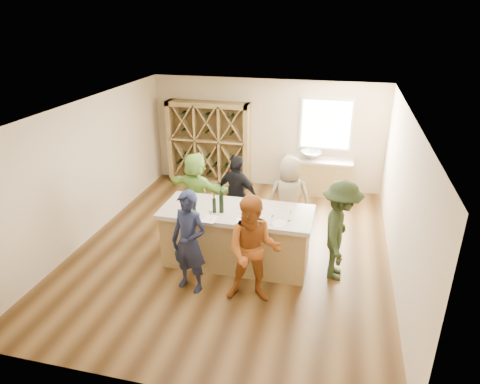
% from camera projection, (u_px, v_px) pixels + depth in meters
% --- Properties ---
extents(floor, '(6.00, 7.00, 0.10)m').
position_uv_depth(floor, '(233.00, 250.00, 8.53)').
color(floor, brown).
rests_on(floor, ground).
extents(ceiling, '(6.00, 7.00, 0.10)m').
position_uv_depth(ceiling, '(232.00, 106.00, 7.38)').
color(ceiling, white).
rests_on(ceiling, ground).
extents(wall_back, '(6.00, 0.10, 2.80)m').
position_uv_depth(wall_back, '(267.00, 133.00, 11.12)').
color(wall_back, beige).
rests_on(wall_back, ground).
extents(wall_front, '(6.00, 0.10, 2.80)m').
position_uv_depth(wall_front, '(152.00, 299.00, 4.79)').
color(wall_front, beige).
rests_on(wall_front, ground).
extents(wall_left, '(0.10, 7.00, 2.80)m').
position_uv_depth(wall_left, '(86.00, 170.00, 8.62)').
color(wall_left, beige).
rests_on(wall_left, ground).
extents(wall_right, '(0.10, 7.00, 2.80)m').
position_uv_depth(wall_right, '(405.00, 199.00, 7.29)').
color(wall_right, beige).
rests_on(wall_right, ground).
extents(window_frame, '(1.30, 0.06, 1.30)m').
position_uv_depth(window_frame, '(326.00, 124.00, 10.59)').
color(window_frame, white).
rests_on(window_frame, wall_back).
extents(window_pane, '(1.18, 0.01, 1.18)m').
position_uv_depth(window_pane, '(326.00, 125.00, 10.55)').
color(window_pane, white).
rests_on(window_pane, wall_back).
extents(wine_rack, '(2.20, 0.45, 2.20)m').
position_uv_depth(wine_rack, '(209.00, 143.00, 11.32)').
color(wine_rack, '#9A7E49').
rests_on(wine_rack, floor).
extents(back_counter_base, '(1.60, 0.58, 0.86)m').
position_uv_depth(back_counter_base, '(317.00, 177.00, 10.89)').
color(back_counter_base, '#9A7E49').
rests_on(back_counter_base, floor).
extents(back_counter_top, '(1.70, 0.62, 0.06)m').
position_uv_depth(back_counter_top, '(319.00, 160.00, 10.71)').
color(back_counter_top, '#BEB19C').
rests_on(back_counter_top, back_counter_base).
extents(sink, '(0.54, 0.54, 0.19)m').
position_uv_depth(sink, '(311.00, 155.00, 10.70)').
color(sink, silver).
rests_on(sink, back_counter_top).
extents(faucet, '(0.02, 0.02, 0.30)m').
position_uv_depth(faucet, '(312.00, 151.00, 10.84)').
color(faucet, silver).
rests_on(faucet, back_counter_top).
extents(tasting_counter_base, '(2.60, 1.00, 1.00)m').
position_uv_depth(tasting_counter_base, '(237.00, 238.00, 7.87)').
color(tasting_counter_base, '#9A7E49').
rests_on(tasting_counter_base, floor).
extents(tasting_counter_top, '(2.72, 1.12, 0.08)m').
position_uv_depth(tasting_counter_top, '(237.00, 212.00, 7.66)').
color(tasting_counter_top, '#BEB19C').
rests_on(tasting_counter_top, tasting_counter_base).
extents(wine_bottle_a, '(0.09, 0.09, 0.31)m').
position_uv_depth(wine_bottle_a, '(189.00, 201.00, 7.61)').
color(wine_bottle_a, black).
rests_on(wine_bottle_a, tasting_counter_top).
extents(wine_bottle_b, '(0.09, 0.09, 0.28)m').
position_uv_depth(wine_bottle_b, '(194.00, 205.00, 7.50)').
color(wine_bottle_b, black).
rests_on(wine_bottle_b, tasting_counter_top).
extents(wine_bottle_d, '(0.08, 0.08, 0.27)m').
position_uv_depth(wine_bottle_d, '(214.00, 206.00, 7.50)').
color(wine_bottle_d, black).
rests_on(wine_bottle_d, tasting_counter_top).
extents(wine_bottle_e, '(0.10, 0.10, 0.33)m').
position_uv_depth(wine_bottle_e, '(221.00, 204.00, 7.50)').
color(wine_bottle_e, black).
rests_on(wine_bottle_e, tasting_counter_top).
extents(wine_glass_a, '(0.08, 0.08, 0.16)m').
position_uv_depth(wine_glass_a, '(210.00, 216.00, 7.25)').
color(wine_glass_a, white).
rests_on(wine_glass_a, tasting_counter_top).
extents(wine_glass_b, '(0.08, 0.08, 0.16)m').
position_uv_depth(wine_glass_b, '(241.00, 218.00, 7.17)').
color(wine_glass_b, white).
rests_on(wine_glass_b, tasting_counter_top).
extents(wine_glass_c, '(0.08, 0.08, 0.19)m').
position_uv_depth(wine_glass_c, '(271.00, 220.00, 7.08)').
color(wine_glass_c, white).
rests_on(wine_glass_c, tasting_counter_top).
extents(wine_glass_e, '(0.08, 0.08, 0.19)m').
position_uv_depth(wine_glass_e, '(289.00, 216.00, 7.21)').
color(wine_glass_e, white).
rests_on(wine_glass_e, tasting_counter_top).
extents(tasting_menu_a, '(0.24, 0.31, 0.00)m').
position_uv_depth(tasting_menu_a, '(210.00, 219.00, 7.32)').
color(tasting_menu_a, white).
rests_on(tasting_menu_a, tasting_counter_top).
extents(tasting_menu_b, '(0.25, 0.31, 0.00)m').
position_uv_depth(tasting_menu_b, '(243.00, 222.00, 7.21)').
color(tasting_menu_b, white).
rests_on(tasting_menu_b, tasting_counter_top).
extents(tasting_menu_c, '(0.28, 0.33, 0.00)m').
position_uv_depth(tasting_menu_c, '(279.00, 223.00, 7.17)').
color(tasting_menu_c, white).
rests_on(tasting_menu_c, tasting_counter_top).
extents(person_near_left, '(0.75, 0.63, 1.78)m').
position_uv_depth(person_near_left, '(189.00, 242.00, 6.97)').
color(person_near_left, '#191E38').
rests_on(person_near_left, floor).
extents(person_near_right, '(0.94, 0.59, 1.83)m').
position_uv_depth(person_near_right, '(254.00, 251.00, 6.68)').
color(person_near_right, '#994C19').
rests_on(person_near_right, floor).
extents(person_server, '(0.59, 1.19, 1.81)m').
position_uv_depth(person_server, '(340.00, 231.00, 7.30)').
color(person_server, '#263319').
rests_on(person_server, floor).
extents(person_far_mid, '(1.10, 0.78, 1.69)m').
position_uv_depth(person_far_mid, '(237.00, 195.00, 8.82)').
color(person_far_mid, black).
rests_on(person_far_mid, floor).
extents(person_far_right, '(0.96, 0.74, 1.75)m').
position_uv_depth(person_far_right, '(289.00, 198.00, 8.60)').
color(person_far_right, gray).
rests_on(person_far_right, floor).
extents(person_far_left, '(1.64, 0.95, 1.67)m').
position_uv_depth(person_far_left, '(196.00, 190.00, 9.10)').
color(person_far_left, '#8CC64C').
rests_on(person_far_left, floor).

